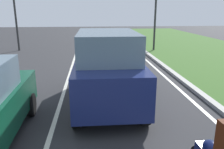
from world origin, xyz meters
TOP-DOWN VIEW (x-y plane):
  - ground_plane at (0.00, 14.00)m, footprint 60.00×60.00m
  - lane_line_center at (-0.70, 14.00)m, footprint 0.12×32.00m
  - lane_line_right_edge at (3.60, 14.00)m, footprint 0.12×32.00m
  - curb_right at (4.10, 14.00)m, footprint 0.24×48.00m
  - car_suv_ahead at (0.81, 9.01)m, footprint 2.02×4.52m
  - traffic_light_near_right at (4.91, 18.37)m, footprint 0.32×0.50m
  - traffic_light_overhead_left at (-4.93, 19.38)m, footprint 0.32×0.50m

SIDE VIEW (x-z plane):
  - ground_plane at x=0.00m, z-range 0.00..0.00m
  - lane_line_center at x=-0.70m, z-range 0.00..0.01m
  - lane_line_right_edge at x=3.60m, z-range 0.00..0.01m
  - curb_right at x=4.10m, z-range 0.00..0.12m
  - car_suv_ahead at x=0.81m, z-range 0.03..2.31m
  - traffic_light_near_right at x=4.91m, z-range 0.91..6.06m
  - traffic_light_overhead_left at x=-4.93m, z-range 0.88..6.20m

